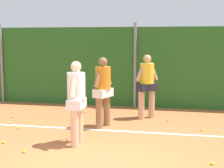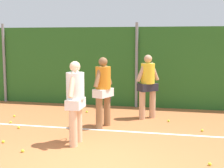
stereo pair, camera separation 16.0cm
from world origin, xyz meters
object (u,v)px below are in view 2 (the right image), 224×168
at_px(tennis_ball_8, 202,130).
at_px(tennis_ball_12, 169,121).
at_px(tennis_ball_13, 23,151).
at_px(tennis_ball_5, 11,122).
at_px(tennis_ball_1, 14,116).
at_px(tennis_ball_0, 19,127).
at_px(player_foreground_near, 75,98).
at_px(player_backcourt_far, 148,83).
at_px(tennis_ball_6, 87,112).
at_px(tennis_ball_2, 210,164).
at_px(player_midcourt, 103,88).
at_px(tennis_ball_7, 3,142).

height_order(tennis_ball_8, tennis_ball_12, same).
bearing_deg(tennis_ball_13, tennis_ball_5, 124.55).
bearing_deg(tennis_ball_1, tennis_ball_0, -56.87).
relative_size(player_foreground_near, tennis_ball_5, 28.16).
xyz_separation_m(player_foreground_near, player_backcourt_far, (1.28, 2.76, 0.01)).
height_order(tennis_ball_5, tennis_ball_12, same).
bearing_deg(tennis_ball_5, player_backcourt_far, 21.27).
height_order(tennis_ball_0, tennis_ball_6, same).
distance_m(tennis_ball_0, tennis_ball_2, 4.99).
distance_m(tennis_ball_0, tennis_ball_8, 4.75).
distance_m(player_foreground_near, tennis_ball_0, 2.31).
height_order(player_midcourt, tennis_ball_12, player_midcourt).
distance_m(player_backcourt_far, tennis_ball_7, 4.35).
relative_size(tennis_ball_7, tennis_ball_13, 1.00).
distance_m(player_midcourt, tennis_ball_13, 2.79).
relative_size(tennis_ball_5, tennis_ball_13, 1.00).
xyz_separation_m(tennis_ball_6, tennis_ball_13, (-0.22, -3.88, 0.00)).
height_order(player_midcourt, tennis_ball_2, player_midcourt).
xyz_separation_m(player_backcourt_far, tennis_ball_6, (-1.96, 0.33, -1.02)).
relative_size(player_foreground_near, tennis_ball_1, 28.16).
xyz_separation_m(tennis_ball_7, tennis_ball_13, (0.73, -0.48, 0.00)).
relative_size(tennis_ball_12, tennis_ball_13, 1.00).
xyz_separation_m(tennis_ball_8, tennis_ball_12, (-0.89, 0.81, 0.00)).
bearing_deg(tennis_ball_12, tennis_ball_8, -42.43).
xyz_separation_m(tennis_ball_2, tennis_ball_7, (-4.48, 0.40, 0.00)).
xyz_separation_m(tennis_ball_5, tennis_ball_8, (5.18, 0.30, 0.00)).
relative_size(player_backcourt_far, tennis_ball_13, 28.47).
height_order(tennis_ball_2, tennis_ball_8, same).
bearing_deg(tennis_ball_5, tennis_ball_13, -55.45).
xyz_separation_m(player_midcourt, tennis_ball_13, (-1.15, -2.34, -1.01)).
bearing_deg(tennis_ball_1, player_foreground_near, -37.88).
bearing_deg(tennis_ball_0, tennis_ball_6, 61.62).
relative_size(tennis_ball_6, tennis_ball_7, 1.00).
height_order(player_backcourt_far, tennis_ball_6, player_backcourt_far).
height_order(tennis_ball_2, tennis_ball_13, same).
height_order(tennis_ball_7, tennis_ball_13, same).
bearing_deg(player_backcourt_far, tennis_ball_0, -10.09).
distance_m(player_midcourt, player_backcourt_far, 1.59).
distance_m(player_backcourt_far, tennis_ball_8, 2.16).
bearing_deg(tennis_ball_1, tennis_ball_12, 4.98).
relative_size(player_backcourt_far, tennis_ball_7, 28.47).
bearing_deg(tennis_ball_12, tennis_ball_0, -157.50).
distance_m(player_midcourt, tennis_ball_6, 2.06).
height_order(player_foreground_near, tennis_ball_5, player_foreground_near).
distance_m(tennis_ball_1, tennis_ball_13, 3.33).
xyz_separation_m(tennis_ball_0, tennis_ball_2, (4.73, -1.59, 0.00)).
xyz_separation_m(tennis_ball_2, tennis_ball_6, (-3.54, 3.80, 0.00)).
relative_size(tennis_ball_2, tennis_ball_7, 1.00).
relative_size(player_midcourt, tennis_ball_2, 28.22).
bearing_deg(tennis_ball_0, player_foreground_near, -25.17).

